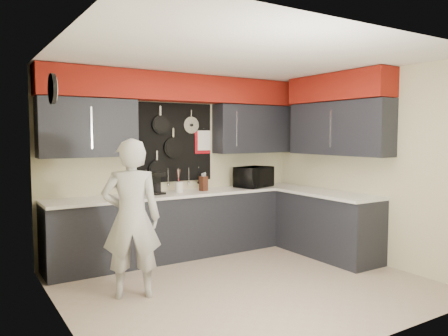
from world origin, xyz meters
TOP-DOWN VIEW (x-y plane):
  - ground at (0.00, 0.00)m, footprint 4.00×4.00m
  - back_wall_assembly at (0.01, 1.60)m, footprint 4.00×0.36m
  - right_wall_assembly at (1.85, 0.26)m, footprint 0.36×3.50m
  - left_wall_assembly at (-1.99, 0.02)m, footprint 0.05×3.50m
  - base_cabinets at (0.49, 1.13)m, footprint 3.95×2.20m
  - microwave at (1.17, 1.41)m, footprint 0.67×0.55m
  - knife_block at (0.28, 1.43)m, footprint 0.11×0.11m
  - utensil_crock at (-0.10, 1.47)m, footprint 0.12×0.12m
  - coffee_maker at (-0.45, 1.47)m, footprint 0.20×0.23m
  - person at (-1.24, 0.31)m, footprint 0.72×0.60m

SIDE VIEW (x-z plane):
  - ground at x=0.00m, z-range 0.00..0.00m
  - base_cabinets at x=0.49m, z-range 0.00..0.92m
  - person at x=-1.24m, z-range 0.00..1.70m
  - utensil_crock at x=-0.10m, z-range 0.92..1.07m
  - knife_block at x=0.28m, z-range 0.92..1.13m
  - coffee_maker at x=-0.45m, z-range 0.93..1.23m
  - microwave at x=1.17m, z-range 0.92..1.24m
  - left_wall_assembly at x=-1.99m, z-range 0.03..2.63m
  - right_wall_assembly at x=1.85m, z-range 0.64..3.24m
  - back_wall_assembly at x=0.01m, z-range 0.71..3.31m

